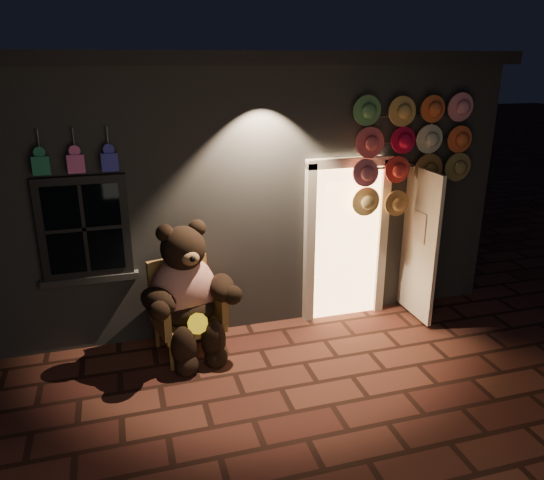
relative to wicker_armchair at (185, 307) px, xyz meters
name	(u,v)px	position (x,y,z in m)	size (l,w,h in m)	color
ground	(281,389)	(0.85, -1.14, -0.56)	(60.00, 60.00, 0.00)	#5A2E22
shop_building	(210,162)	(0.85, 2.85, 1.18)	(7.30, 5.95, 3.51)	slate
wicker_armchair	(185,307)	(0.00, 0.00, 0.00)	(0.88, 0.83, 1.12)	olive
teddy_bear	(187,293)	(0.02, -0.14, 0.24)	(1.19, 1.03, 1.67)	red
hat_rack	(410,152)	(2.95, 0.14, 1.69)	(1.66, 0.22, 2.93)	#59595E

